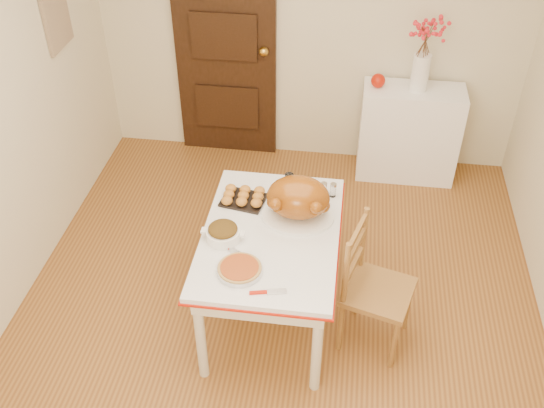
# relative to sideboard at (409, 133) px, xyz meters

# --- Properties ---
(floor) EXTENTS (3.50, 4.00, 0.00)m
(floor) POSITION_rel_sideboard_xyz_m (-0.87, -1.78, -0.41)
(floor) COLOR brown
(floor) RESTS_ON ground
(wall_back) EXTENTS (3.50, 0.00, 2.50)m
(wall_back) POSITION_rel_sideboard_xyz_m (-0.87, 0.22, 0.84)
(wall_back) COLOR beige
(wall_back) RESTS_ON ground
(door_back) EXTENTS (0.85, 0.06, 2.06)m
(door_back) POSITION_rel_sideboard_xyz_m (-1.57, 0.19, 0.62)
(door_back) COLOR black
(door_back) RESTS_ON ground
(photo_board) EXTENTS (0.03, 0.35, 0.45)m
(photo_board) POSITION_rel_sideboard_xyz_m (-2.60, -0.58, 1.09)
(photo_board) COLOR tan
(photo_board) RESTS_ON ground
(sideboard) EXTENTS (0.81, 0.36, 0.81)m
(sideboard) POSITION_rel_sideboard_xyz_m (0.00, 0.00, 0.00)
(sideboard) COLOR white
(sideboard) RESTS_ON floor
(kitchen_table) EXTENTS (0.83, 1.22, 0.73)m
(kitchen_table) POSITION_rel_sideboard_xyz_m (-0.92, -1.78, -0.04)
(kitchen_table) COLOR silver
(kitchen_table) RESTS_ON floor
(chair_oak) EXTENTS (0.49, 0.49, 0.89)m
(chair_oak) POSITION_rel_sideboard_xyz_m (-0.24, -1.88, 0.04)
(chair_oak) COLOR brown
(chair_oak) RESTS_ON floor
(berry_vase) EXTENTS (0.32, 0.32, 0.62)m
(berry_vase) POSITION_rel_sideboard_xyz_m (0.01, 0.00, 0.72)
(berry_vase) COLOR white
(berry_vase) RESTS_ON sideboard
(apple) EXTENTS (0.11, 0.11, 0.11)m
(apple) POSITION_rel_sideboard_xyz_m (-0.30, 0.00, 0.46)
(apple) COLOR #AF1605
(apple) RESTS_ON sideboard
(turkey_platter) EXTENTS (0.49, 0.41, 0.28)m
(turkey_platter) POSITION_rel_sideboard_xyz_m (-0.77, -1.61, 0.46)
(turkey_platter) COLOR #88490E
(turkey_platter) RESTS_ON kitchen_table
(pumpkin_pie) EXTENTS (0.28, 0.28, 0.05)m
(pumpkin_pie) POSITION_rel_sideboard_xyz_m (-1.04, -2.13, 0.35)
(pumpkin_pie) COLOR #923B13
(pumpkin_pie) RESTS_ON kitchen_table
(stuffing_dish) EXTENTS (0.32, 0.29, 0.10)m
(stuffing_dish) POSITION_rel_sideboard_xyz_m (-1.19, -1.87, 0.37)
(stuffing_dish) COLOR #523911
(stuffing_dish) RESTS_ON kitchen_table
(rolls_tray) EXTENTS (0.30, 0.25, 0.07)m
(rolls_tray) POSITION_rel_sideboard_xyz_m (-1.13, -1.50, 0.36)
(rolls_tray) COLOR #C4712E
(rolls_tray) RESTS_ON kitchen_table
(pie_server) EXTENTS (0.21, 0.10, 0.01)m
(pie_server) POSITION_rel_sideboard_xyz_m (-0.86, -2.27, 0.33)
(pie_server) COLOR silver
(pie_server) RESTS_ON kitchen_table
(carving_knife) EXTENTS (0.24, 0.18, 0.01)m
(carving_knife) POSITION_rel_sideboard_xyz_m (-1.10, -1.97, 0.33)
(carving_knife) COLOR silver
(carving_knife) RESTS_ON kitchen_table
(drinking_glass) EXTENTS (0.07, 0.07, 0.10)m
(drinking_glass) POSITION_rel_sideboard_xyz_m (-0.86, -1.31, 0.37)
(drinking_glass) COLOR white
(drinking_glass) RESTS_ON kitchen_table
(shaker_pair) EXTENTS (0.10, 0.05, 0.10)m
(shaker_pair) POSITION_rel_sideboard_xyz_m (-0.60, -1.37, 0.37)
(shaker_pair) COLOR white
(shaker_pair) RESTS_ON kitchen_table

